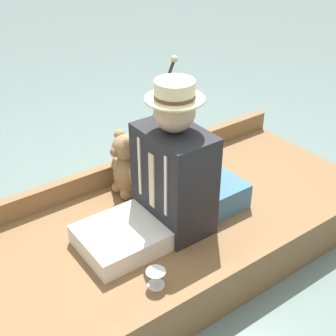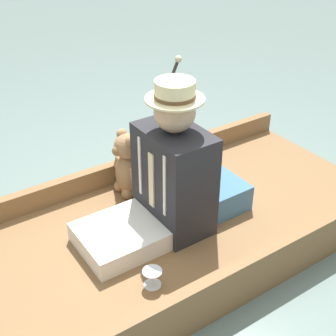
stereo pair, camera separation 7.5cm
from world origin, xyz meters
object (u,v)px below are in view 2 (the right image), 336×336
(seated_person, at_px, (165,180))
(teddy_bear, at_px, (127,165))
(walking_cane, at_px, (160,110))
(wine_glass, at_px, (152,276))

(seated_person, relative_size, teddy_bear, 2.02)
(walking_cane, bearing_deg, teddy_bear, 107.30)
(wine_glass, height_order, walking_cane, walking_cane)
(walking_cane, bearing_deg, seated_person, 149.46)
(teddy_bear, relative_size, wine_glass, 4.39)
(teddy_bear, distance_m, wine_glass, 0.81)
(teddy_bear, xyz_separation_m, walking_cane, (0.09, -0.30, 0.25))
(seated_person, height_order, wine_glass, seated_person)
(seated_person, bearing_deg, wine_glass, 144.79)
(seated_person, distance_m, teddy_bear, 0.42)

